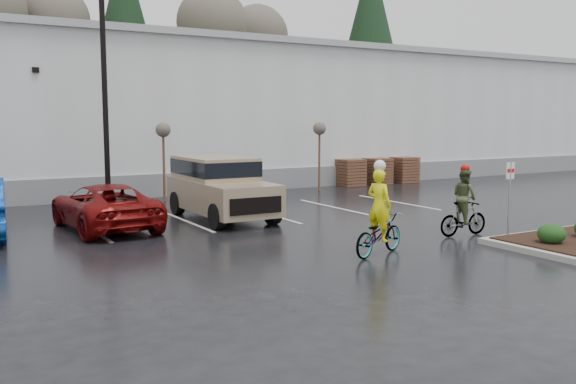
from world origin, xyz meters
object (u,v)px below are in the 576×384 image
fire_lane_sign (510,191)px  pallet_stack_c (404,170)px  car_red (104,206)px  pallet_stack_b (377,171)px  suv_tan (222,188)px  sapling_east (319,132)px  pallet_stack_a (350,172)px  sapling_mid (163,134)px  cyclist_hivis (379,226)px  lamppost (103,54)px  cyclist_olive (464,209)px

fire_lane_sign → pallet_stack_c: bearing=59.3°
fire_lane_sign → car_red: fire_lane_sign is taller
pallet_stack_b → car_red: 16.56m
suv_tan → sapling_east: bearing=35.9°
pallet_stack_a → suv_tan: (-9.77, -6.27, 0.35)m
sapling_east → sapling_mid: bearing=180.0°
sapling_mid → suv_tan: (0.23, -5.27, -1.70)m
car_red → cyclist_hivis: size_ratio=2.13×
fire_lane_sign → suv_tan: fire_lane_sign is taller
car_red → lamppost: bearing=-108.6°
sapling_east → suv_tan: sapling_east is taller
fire_lane_sign → suv_tan: size_ratio=0.43×
pallet_stack_a → car_red: size_ratio=0.27×
car_red → cyclist_olive: bearing=140.4°
sapling_mid → lamppost: bearing=-158.2°
sapling_mid → pallet_stack_c: bearing=4.2°
cyclist_hivis → lamppost: bearing=-0.7°
pallet_stack_b → pallet_stack_c: (1.80, 0.00, 0.00)m
sapling_east → cyclist_hivis: size_ratio=1.37×
lamppost → sapling_mid: (2.50, 1.00, -2.96)m
cyclist_olive → pallet_stack_b: bearing=-24.4°
sapling_mid → pallet_stack_a: 10.26m
pallet_stack_c → fire_lane_sign: bearing=-120.7°
pallet_stack_c → sapling_mid: bearing=-175.8°
sapling_mid → pallet_stack_b: bearing=4.9°
cyclist_hivis → cyclist_olive: 3.74m
sapling_east → suv_tan: size_ratio=0.63×
pallet_stack_b → car_red: bearing=-157.9°
fire_lane_sign → cyclist_hivis: cyclist_hivis is taller
pallet_stack_a → cyclist_hivis: bearing=-123.2°
sapling_east → cyclist_hivis: bearing=-116.8°
sapling_east → cyclist_olive: size_ratio=1.55×
suv_tan → cyclist_hivis: (1.09, -6.99, -0.31)m
cyclist_hivis → pallet_stack_c: bearing=-62.0°
pallet_stack_c → cyclist_olive: cyclist_olive is taller
cyclist_hivis → cyclist_olive: size_ratio=1.13×
fire_lane_sign → cyclist_olive: bearing=104.0°
pallet_stack_a → pallet_stack_c: 3.50m
pallet_stack_b → suv_tan: suv_tan is taller
lamppost → pallet_stack_c: lamppost is taller
lamppost → sapling_mid: size_ratio=2.88×
sapling_east → suv_tan: 9.14m
car_red → suv_tan: suv_tan is taller
sapling_mid → pallet_stack_c: size_ratio=2.37×
sapling_east → cyclist_hivis: 13.88m
car_red → cyclist_hivis: bearing=121.6°
sapling_east → lamppost: bearing=-174.3°
car_red → cyclist_hivis: (4.95, -7.03, 0.03)m
sapling_mid → pallet_stack_b: sapling_mid is taller
pallet_stack_a → lamppost: bearing=-170.9°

